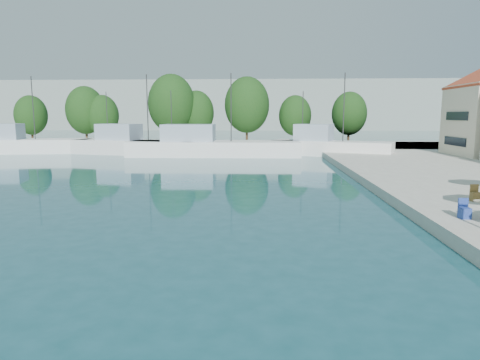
# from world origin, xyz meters

# --- Properties ---
(quay_far) EXTENTS (90.00, 16.00, 0.60)m
(quay_far) POSITION_xyz_m (-8.00, 67.00, 0.30)
(quay_far) COLOR #A8A598
(quay_far) RESTS_ON ground
(hill_west) EXTENTS (180.00, 40.00, 16.00)m
(hill_west) POSITION_xyz_m (-30.00, 160.00, 8.00)
(hill_west) COLOR gray
(hill_west) RESTS_ON ground
(hill_east) EXTENTS (140.00, 40.00, 12.00)m
(hill_east) POSITION_xyz_m (40.00, 180.00, 6.00)
(hill_east) COLOR gray
(hill_east) RESTS_ON ground
(trawler_01) EXTENTS (17.76, 7.59, 10.20)m
(trawler_01) POSITION_xyz_m (-32.71, 57.51, 1.07)
(trawler_01) COLOR white
(trawler_01) RESTS_ON ground
(trawler_02) EXTENTS (17.07, 8.17, 10.20)m
(trawler_02) POSITION_xyz_m (-17.22, 56.66, 1.07)
(trawler_02) COLOR silver
(trawler_02) RESTS_ON ground
(trawler_03) EXTENTS (20.53, 5.68, 10.20)m
(trawler_03) POSITION_xyz_m (-7.39, 54.93, 1.07)
(trawler_03) COLOR white
(trawler_03) RESTS_ON ground
(trawler_04) EXTENTS (14.69, 9.03, 10.20)m
(trawler_04) POSITION_xyz_m (6.83, 56.04, 1.07)
(trawler_04) COLOR white
(trawler_04) RESTS_ON ground
(tree_01) EXTENTS (5.01, 5.01, 7.42)m
(tree_01) POSITION_xyz_m (-37.90, 70.55, 4.88)
(tree_01) COLOR #3F2B19
(tree_01) RESTS_ON quay_far
(tree_02) EXTENTS (5.89, 5.89, 8.72)m
(tree_02) POSITION_xyz_m (-28.42, 69.12, 5.63)
(tree_02) COLOR #3F2B19
(tree_02) RESTS_ON quay_far
(tree_03) EXTENTS (4.97, 4.97, 7.36)m
(tree_03) POSITION_xyz_m (-25.72, 68.96, 4.85)
(tree_03) COLOR #3F2B19
(tree_03) RESTS_ON quay_far
(tree_04) EXTENTS (7.02, 7.02, 10.40)m
(tree_04) POSITION_xyz_m (-14.76, 68.28, 6.60)
(tree_04) COLOR #3F2B19
(tree_04) RESTS_ON quay_far
(tree_05) EXTENTS (5.43, 5.43, 8.04)m
(tree_05) POSITION_xyz_m (-11.29, 69.97, 5.24)
(tree_05) COLOR #3F2B19
(tree_05) RESTS_ON quay_far
(tree_06) EXTENTS (6.82, 6.82, 10.09)m
(tree_06) POSITION_xyz_m (-3.48, 69.74, 6.43)
(tree_06) COLOR #3F2B19
(tree_06) RESTS_ON quay_far
(tree_07) EXTENTS (4.93, 4.93, 7.30)m
(tree_07) POSITION_xyz_m (3.86, 69.82, 4.81)
(tree_07) COLOR #3F2B19
(tree_07) RESTS_ON quay_far
(tree_08) EXTENTS (5.30, 5.30, 7.84)m
(tree_08) POSITION_xyz_m (12.14, 70.49, 5.12)
(tree_08) COLOR #3F2B19
(tree_08) RESTS_ON quay_far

